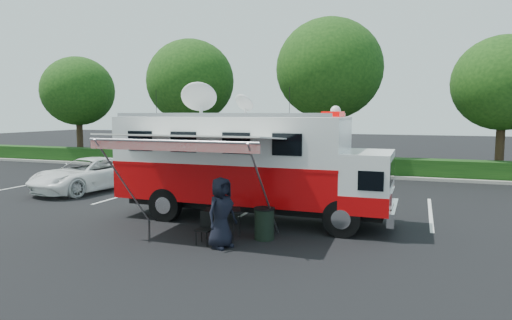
{
  "coord_description": "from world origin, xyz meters",
  "views": [
    {
      "loc": [
        5.07,
        -13.56,
        3.48
      ],
      "look_at": [
        0.0,
        0.5,
        1.9
      ],
      "focal_mm": 32.0,
      "sensor_mm": 36.0,
      "label": 1
    }
  ],
  "objects_px": {
    "folding_table": "(223,211)",
    "trash_bin": "(264,224)",
    "command_truck": "(248,164)",
    "white_suv": "(89,191)"
  },
  "relations": [
    {
      "from": "folding_table",
      "to": "white_suv",
      "type": "bearing_deg",
      "value": 150.22
    },
    {
      "from": "command_truck",
      "to": "white_suv",
      "type": "xyz_separation_m",
      "value": [
        -8.63,
        2.73,
        -1.82
      ]
    },
    {
      "from": "command_truck",
      "to": "folding_table",
      "type": "xyz_separation_m",
      "value": [
        0.11,
        -2.27,
        -1.05
      ]
    },
    {
      "from": "white_suv",
      "to": "trash_bin",
      "type": "relative_size",
      "value": 5.98
    },
    {
      "from": "white_suv",
      "to": "folding_table",
      "type": "xyz_separation_m",
      "value": [
        8.74,
        -5.0,
        0.77
      ]
    },
    {
      "from": "white_suv",
      "to": "command_truck",
      "type": "bearing_deg",
      "value": -6.76
    },
    {
      "from": "white_suv",
      "to": "folding_table",
      "type": "distance_m",
      "value": 10.1
    },
    {
      "from": "folding_table",
      "to": "trash_bin",
      "type": "relative_size",
      "value": 1.32
    },
    {
      "from": "folding_table",
      "to": "trash_bin",
      "type": "xyz_separation_m",
      "value": [
        1.11,
        0.28,
        -0.33
      ]
    },
    {
      "from": "folding_table",
      "to": "trash_bin",
      "type": "height_order",
      "value": "trash_bin"
    }
  ]
}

